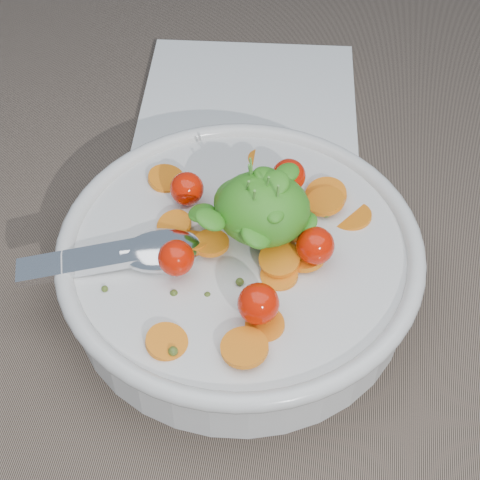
# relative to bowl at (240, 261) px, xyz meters

# --- Properties ---
(ground) EXTENTS (6.00, 6.00, 0.00)m
(ground) POSITION_rel_bowl_xyz_m (0.00, 0.02, -0.03)
(ground) COLOR #6E5D4E
(ground) RESTS_ON ground
(bowl) EXTENTS (0.26, 0.24, 0.10)m
(bowl) POSITION_rel_bowl_xyz_m (0.00, 0.00, 0.00)
(bowl) COLOR silver
(bowl) RESTS_ON ground
(napkin) EXTENTS (0.20, 0.18, 0.01)m
(napkin) POSITION_rel_bowl_xyz_m (-0.02, 0.20, -0.02)
(napkin) COLOR white
(napkin) RESTS_ON ground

